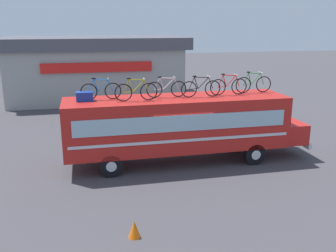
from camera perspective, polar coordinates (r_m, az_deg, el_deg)
ground_plane at (r=16.95m, az=1.30°, el=-5.42°), size 120.00×120.00×0.00m
bus at (r=16.45m, az=2.07°, el=0.37°), size 10.82×2.46×2.93m
luggage_bag_1 at (r=15.76m, az=-12.55°, el=4.41°), size 0.68×0.42×0.38m
rooftop_bicycle_1 at (r=15.87m, az=-10.16°, el=5.32°), size 1.69×0.44×0.93m
rooftop_bicycle_2 at (r=15.42m, az=-4.88°, el=5.27°), size 1.77×0.44×0.96m
rooftop_bicycle_3 at (r=16.12m, az=-0.24°, el=5.71°), size 1.75×0.44×0.92m
rooftop_bicycle_4 at (r=16.25m, az=4.99°, el=5.76°), size 1.77×0.44×0.94m
rooftop_bicycle_5 at (r=16.87m, az=9.16°, el=6.00°), size 1.72×0.44×0.96m
rooftop_bicycle_6 at (r=17.65m, az=12.83°, el=6.25°), size 1.73×0.44×0.98m
roadside_building at (r=31.34m, az=-10.89°, el=8.74°), size 14.21×7.35×4.94m
traffic_cone at (r=11.31m, az=-5.12°, el=-15.31°), size 0.36×0.36×0.53m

